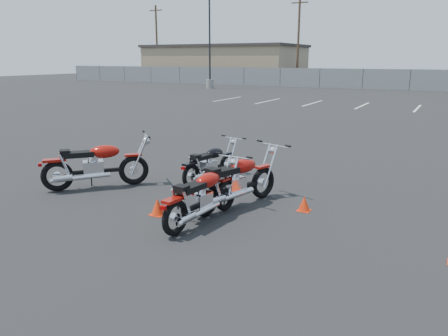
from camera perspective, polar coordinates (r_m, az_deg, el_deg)
The scene contains 13 objects.
ground at distance 8.21m, azimuth -3.23°, elevation -5.14°, with size 120.00×120.00×0.00m, color black.
motorcycle_front_red at distance 9.66m, azimuth -16.44°, elevation 0.41°, with size 1.89×1.98×1.13m.
motorcycle_second_black at distance 9.78m, azimuth -1.82°, elevation 0.56°, with size 0.73×1.86×0.91m.
motorcycle_third_red at distance 7.35m, azimuth -2.87°, elevation -3.73°, with size 0.79×2.05×1.00m.
motorcycle_rear_red at distance 8.10m, azimuth 1.57°, elevation -1.74°, with size 1.14×2.20×1.09m.
training_cone_near at distance 8.11m, azimuth 10.43°, elevation -4.59°, with size 0.23×0.23×0.27m.
training_cone_extra at distance 7.87m, azimuth -8.68°, elevation -5.00°, with size 0.25×0.25×0.30m.
light_pole_west at distance 41.43m, azimuth -1.86°, elevation 13.68°, with size 0.80×0.70×9.41m.
chainlink_fence at distance 41.83m, azimuth 23.13°, elevation 10.54°, with size 80.06×0.06×1.80m.
tan_building_west at distance 55.15m, azimuth 0.12°, elevation 13.55°, with size 18.40×10.40×4.30m.
utility_pole_a at distance 56.96m, azimuth -8.77°, elevation 15.96°, with size 1.80×0.24×9.00m.
utility_pole_b at distance 49.33m, azimuth 9.68°, elevation 16.23°, with size 1.80×0.24×9.00m.
parking_line_stripes at distance 27.53m, azimuth 14.52°, elevation 8.04°, with size 15.12×4.00×0.01m.
Camera 1 is at (4.08, -6.60, 2.71)m, focal length 35.00 mm.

